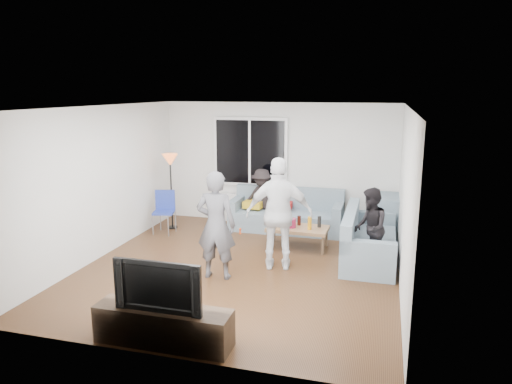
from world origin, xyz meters
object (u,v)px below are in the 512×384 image
(floor_lamp, at_px, (171,192))
(spectator_back, at_px, (262,199))
(sofa_right_section, at_px, (370,236))
(television, at_px, (161,283))
(tv_console, at_px, (163,326))
(player_right, at_px, (279,214))
(sofa_back_section, at_px, (286,210))
(coffee_table, at_px, (297,238))
(player_left, at_px, (216,225))
(spectator_right, at_px, (370,228))
(side_chair, at_px, (164,213))

(floor_lamp, distance_m, spectator_back, 1.89)
(sofa_right_section, xyz_separation_m, television, (-2.17, -3.43, 0.31))
(tv_console, bearing_deg, player_right, 74.09)
(spectator_back, bearing_deg, television, -81.20)
(sofa_back_section, xyz_separation_m, coffee_table, (0.43, -1.06, -0.22))
(coffee_table, bearing_deg, sofa_back_section, 112.27)
(player_left, distance_m, television, 2.02)
(coffee_table, relative_size, player_left, 0.65)
(tv_console, bearing_deg, sofa_right_section, 57.73)
(sofa_back_section, height_order, television, television)
(player_right, bearing_deg, spectator_back, -79.83)
(spectator_right, distance_m, spectator_back, 2.83)
(spectator_right, bearing_deg, coffee_table, -122.71)
(floor_lamp, relative_size, player_left, 0.93)
(floor_lamp, xyz_separation_m, spectator_back, (1.81, 0.52, -0.15))
(side_chair, relative_size, tv_console, 0.54)
(sofa_right_section, bearing_deg, tv_console, 147.73)
(television, bearing_deg, tv_console, 0.00)
(coffee_table, distance_m, player_left, 2.05)
(side_chair, bearing_deg, television, -78.55)
(coffee_table, height_order, player_left, player_left)
(television, bearing_deg, spectator_back, 91.11)
(coffee_table, relative_size, spectator_right, 0.83)
(tv_console, distance_m, television, 0.52)
(coffee_table, xyz_separation_m, player_right, (-0.11, -1.06, 0.71))
(coffee_table, xyz_separation_m, floor_lamp, (-2.77, 0.57, 0.58))
(spectator_right, bearing_deg, floor_lamp, -113.68)
(player_left, relative_size, player_right, 0.92)
(spectator_back, bearing_deg, player_right, -60.71)
(sofa_right_section, height_order, side_chair, side_chair)
(sofa_back_section, distance_m, tv_console, 4.79)
(sofa_right_section, relative_size, coffee_table, 1.82)
(player_right, height_order, television, player_right)
(sofa_right_section, bearing_deg, side_chair, 83.36)
(side_chair, xyz_separation_m, spectator_back, (1.81, 0.89, 0.20))
(sofa_back_section, height_order, side_chair, side_chair)
(spectator_back, bearing_deg, coffee_table, -40.75)
(coffee_table, bearing_deg, floor_lamp, 168.38)
(player_right, height_order, spectator_back, player_right)
(coffee_table, height_order, player_right, player_right)
(spectator_right, xyz_separation_m, tv_console, (-2.17, -3.10, -0.44))
(side_chair, relative_size, player_left, 0.51)
(player_left, bearing_deg, floor_lamp, -54.81)
(floor_lamp, bearing_deg, spectator_right, -16.18)
(sofa_right_section, bearing_deg, player_right, 118.87)
(floor_lamp, xyz_separation_m, television, (1.90, -4.28, -0.04))
(television, bearing_deg, player_right, 74.09)
(player_right, height_order, spectator_right, player_right)
(side_chair, height_order, floor_lamp, floor_lamp)
(player_left, relative_size, spectator_right, 1.27)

